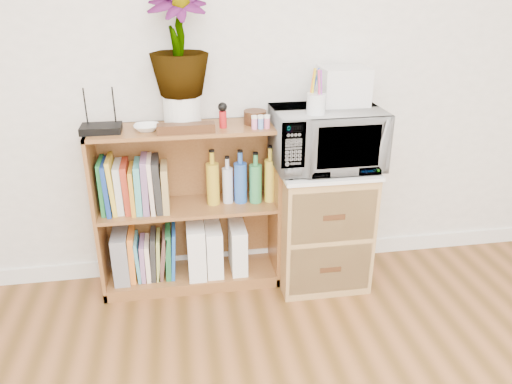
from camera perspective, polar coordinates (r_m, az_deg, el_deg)
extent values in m
cube|color=white|center=(3.17, -0.99, -7.39)|extent=(4.00, 0.02, 0.10)
cube|color=brown|center=(2.82, -7.69, -1.96)|extent=(1.00, 0.30, 0.95)
cube|color=#9E7542|center=(2.92, 7.40, -3.77)|extent=(0.50, 0.45, 0.70)
imported|color=white|center=(2.71, 8.04, 6.10)|extent=(0.58, 0.40, 0.32)
cylinder|color=silver|center=(2.55, 6.87, 9.97)|extent=(0.09, 0.09, 0.10)
cube|color=silver|center=(2.76, 9.98, 11.86)|extent=(0.25, 0.21, 0.20)
cube|color=black|center=(2.66, -17.28, 6.93)|extent=(0.20, 0.14, 0.04)
imported|color=white|center=(2.62, -12.39, 7.20)|extent=(0.13, 0.13, 0.03)
cylinder|color=silver|center=(2.65, -8.41, 9.14)|extent=(0.19, 0.19, 0.16)
imported|color=#28652B|center=(2.59, -8.88, 16.58)|extent=(0.30, 0.30, 0.53)
cube|color=#371C0F|center=(2.55, -8.00, 7.23)|extent=(0.29, 0.07, 0.05)
cylinder|color=#AC1518|center=(2.61, -3.81, 8.27)|extent=(0.04, 0.04, 0.09)
cylinder|color=#35190E|center=(2.68, -0.11, 8.55)|extent=(0.12, 0.12, 0.07)
cube|color=pink|center=(2.59, 0.54, 7.85)|extent=(0.11, 0.04, 0.06)
cube|color=gray|center=(2.96, -15.10, -6.99)|extent=(0.09, 0.23, 0.29)
cube|color=white|center=(2.93, -6.86, -6.37)|extent=(0.10, 0.25, 0.32)
cube|color=white|center=(2.94, -4.86, -6.46)|extent=(0.09, 0.23, 0.29)
cube|color=white|center=(2.95, -2.10, -6.32)|extent=(0.09, 0.23, 0.28)
cube|color=#1F7737|center=(2.78, -17.14, 0.62)|extent=(0.02, 0.20, 0.29)
cube|color=navy|center=(2.78, -16.60, 0.61)|extent=(0.03, 0.20, 0.29)
cube|color=gold|center=(2.77, -16.06, 0.81)|extent=(0.04, 0.20, 0.30)
cube|color=silver|center=(2.78, -15.33, 0.50)|extent=(0.04, 0.20, 0.27)
cube|color=#A5301C|center=(2.77, -14.55, 0.60)|extent=(0.04, 0.20, 0.27)
cube|color=orange|center=(2.77, -13.88, 0.44)|extent=(0.02, 0.20, 0.25)
cube|color=teal|center=(2.77, -13.25, 0.71)|extent=(0.04, 0.20, 0.27)
cube|color=slate|center=(2.76, -12.52, 1.02)|extent=(0.04, 0.20, 0.30)
cube|color=beige|center=(2.76, -11.86, 1.03)|extent=(0.03, 0.20, 0.30)
cube|color=black|center=(2.76, -11.17, 1.02)|extent=(0.05, 0.20, 0.29)
cube|color=#AB8B4F|center=(2.76, -10.33, 0.72)|extent=(0.04, 0.20, 0.25)
cylinder|color=gold|center=(2.76, -4.98, 1.58)|extent=(0.07, 0.07, 0.31)
cylinder|color=silver|center=(2.77, -3.25, 1.26)|extent=(0.06, 0.06, 0.26)
cylinder|color=blue|center=(2.77, -1.79, 1.68)|extent=(0.07, 0.07, 0.30)
cylinder|color=#379753|center=(2.78, -0.09, 1.66)|extent=(0.07, 0.07, 0.28)
cylinder|color=gold|center=(2.79, 1.54, 2.06)|extent=(0.06, 0.06, 0.32)
cylinder|color=#ABB2BE|center=(2.81, 2.99, 1.92)|extent=(0.07, 0.07, 0.29)
cube|color=orange|center=(2.96, -13.93, -6.95)|extent=(0.04, 0.19, 0.29)
cube|color=teal|center=(2.96, -13.31, -7.22)|extent=(0.03, 0.19, 0.25)
cube|color=#99699E|center=(2.97, -12.78, -7.37)|extent=(0.03, 0.19, 0.23)
cube|color=#FFE1C6|center=(2.97, -12.20, -7.36)|extent=(0.03, 0.19, 0.23)
cube|color=#262626|center=(2.95, -11.64, -6.96)|extent=(0.04, 0.19, 0.27)
cube|color=#A2AA4E|center=(2.95, -11.09, -7.04)|extent=(0.03, 0.19, 0.26)
cube|color=brown|center=(2.95, -10.59, -6.87)|extent=(0.07, 0.19, 0.27)
cube|color=#1B6534|center=(2.94, -9.99, -6.72)|extent=(0.04, 0.19, 0.29)
cube|color=#1B51A5|center=(2.94, -9.43, -6.68)|extent=(0.04, 0.19, 0.29)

